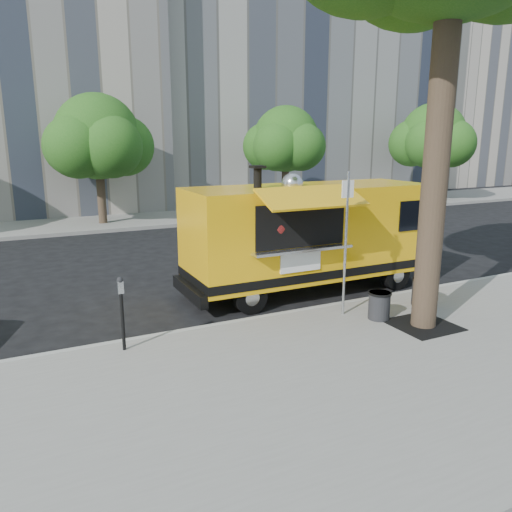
{
  "coord_description": "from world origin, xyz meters",
  "views": [
    {
      "loc": [
        -4.53,
        -9.73,
        3.8
      ],
      "look_at": [
        0.26,
        0.0,
        1.22
      ],
      "focal_mm": 35.0,
      "sensor_mm": 36.0,
      "label": 1
    }
  ],
  "objects": [
    {
      "name": "far_tree_c",
      "position": [
        8.0,
        12.4,
        3.72
      ],
      "size": [
        3.24,
        3.24,
        5.21
      ],
      "color": "#33261C",
      "rests_on": "far_sidewalk"
    },
    {
      "name": "far_sidewalk",
      "position": [
        0.0,
        13.5,
        0.07
      ],
      "size": [
        60.0,
        5.0,
        0.15
      ],
      "primitive_type": "cube",
      "color": "gray",
      "rests_on": "ground"
    },
    {
      "name": "building_mid",
      "position": [
        12.0,
        23.0,
        10.0
      ],
      "size": [
        20.0,
        14.0,
        20.0
      ],
      "primitive_type": "cube",
      "color": "gray",
      "rests_on": "ground"
    },
    {
      "name": "parking_meter",
      "position": [
        -3.0,
        -1.35,
        0.98
      ],
      "size": [
        0.11,
        0.11,
        1.33
      ],
      "color": "black",
      "rests_on": "sidewalk"
    },
    {
      "name": "trash_bin_left",
      "position": [
        3.5,
        -1.84,
        0.47
      ],
      "size": [
        0.51,
        0.51,
        0.61
      ],
      "color": "black",
      "rests_on": "sidewalk"
    },
    {
      "name": "sign_post",
      "position": [
        1.55,
        -1.55,
        1.85
      ],
      "size": [
        0.28,
        0.06,
        3.0
      ],
      "color": "silver",
      "rests_on": "sidewalk"
    },
    {
      "name": "ground",
      "position": [
        0.0,
        0.0,
        0.0
      ],
      "size": [
        120.0,
        120.0,
        0.0
      ],
      "primitive_type": "plane",
      "color": "black",
      "rests_on": "ground"
    },
    {
      "name": "curb",
      "position": [
        0.0,
        -0.93,
        0.07
      ],
      "size": [
        60.0,
        0.14,
        0.16
      ],
      "primitive_type": "cube",
      "color": "#999993",
      "rests_on": "ground"
    },
    {
      "name": "tree_well",
      "position": [
        2.6,
        -2.8,
        0.15
      ],
      "size": [
        1.2,
        1.2,
        0.02
      ],
      "primitive_type": "cube",
      "color": "black",
      "rests_on": "sidewalk"
    },
    {
      "name": "building_right",
      "position": [
        30.0,
        24.0,
        8.0
      ],
      "size": [
        16.0,
        12.0,
        16.0
      ],
      "primitive_type": "cube",
      "color": "beige",
      "rests_on": "ground"
    },
    {
      "name": "food_truck",
      "position": [
        1.97,
        0.57,
        1.48
      ],
      "size": [
        6.43,
        2.95,
        3.16
      ],
      "rotation": [
        0.0,
        0.0,
        -0.0
      ],
      "color": "#FFB70D",
      "rests_on": "ground"
    },
    {
      "name": "far_tree_b",
      "position": [
        -1.0,
        12.7,
        3.83
      ],
      "size": [
        3.6,
        3.6,
        5.5
      ],
      "color": "#33261C",
      "rests_on": "far_sidewalk"
    },
    {
      "name": "trash_bin_right",
      "position": [
        2.05,
        -2.11,
        0.46
      ],
      "size": [
        0.48,
        0.48,
        0.57
      ],
      "color": "#232326",
      "rests_on": "sidewalk"
    },
    {
      "name": "sidewalk",
      "position": [
        0.0,
        -4.0,
        0.07
      ],
      "size": [
        60.0,
        6.0,
        0.15
      ],
      "primitive_type": "cube",
      "color": "gray",
      "rests_on": "ground"
    },
    {
      "name": "far_tree_d",
      "position": [
        18.0,
        12.6,
        3.89
      ],
      "size": [
        3.78,
        3.78,
        5.64
      ],
      "color": "#33261C",
      "rests_on": "far_sidewalk"
    }
  ]
}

